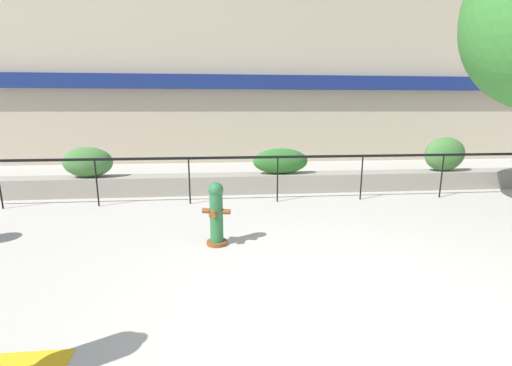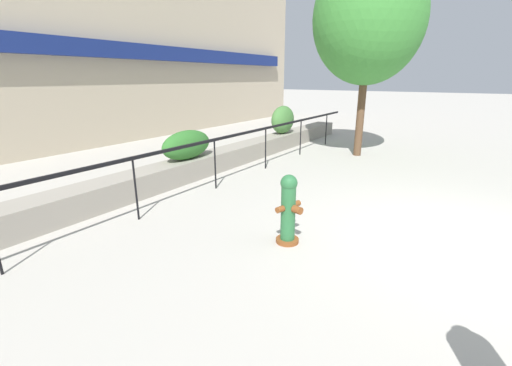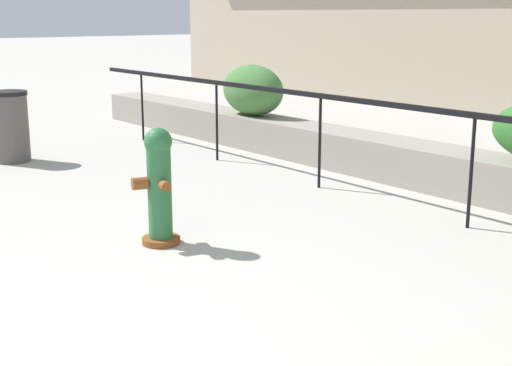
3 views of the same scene
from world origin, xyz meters
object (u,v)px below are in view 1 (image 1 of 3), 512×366
Objects in this scene: hedge_bush_1 at (280,161)px; hedge_bush_2 at (445,154)px; hedge_bush_0 at (88,162)px; fire_hydrant at (216,213)px.

hedge_bush_2 is at bearing 0.00° from hedge_bush_1.
fire_hydrant is at bearing -47.80° from hedge_bush_0.
hedge_bush_2 reaches higher than hedge_bush_1.
hedge_bush_0 is at bearing 180.00° from hedge_bush_1.
hedge_bush_2 is 7.53m from fire_hydrant.
hedge_bush_1 is 4.13m from fire_hydrant.
fire_hydrant is (-1.71, -3.75, -0.30)m from hedge_bush_1.
hedge_bush_2 reaches higher than hedge_bush_0.
hedge_bush_1 is at bearing 0.00° from hedge_bush_0.
hedge_bush_1 is at bearing 180.00° from hedge_bush_2.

